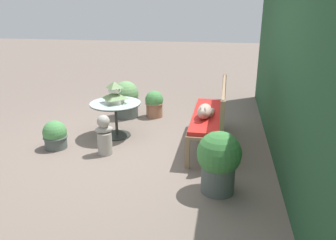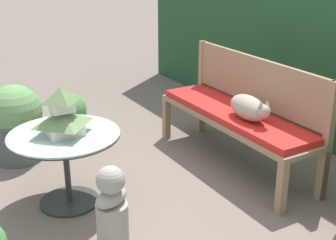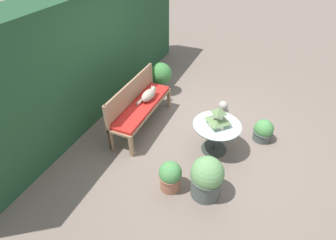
{
  "view_description": "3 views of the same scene",
  "coord_description": "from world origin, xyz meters",
  "views": [
    {
      "loc": [
        4.32,
        1.2,
        1.98
      ],
      "look_at": [
        -0.1,
        0.42,
        0.41
      ],
      "focal_mm": 35.0,
      "sensor_mm": 36.0,
      "label": 1
    },
    {
      "loc": [
        2.64,
        -1.36,
        1.82
      ],
      "look_at": [
        -0.2,
        0.3,
        0.56
      ],
      "focal_mm": 50.0,
      "sensor_mm": 36.0,
      "label": 2
    },
    {
      "loc": [
        -3.73,
        -1.03,
        3.23
      ],
      "look_at": [
        -0.46,
        0.37,
        0.47
      ],
      "focal_mm": 28.0,
      "sensor_mm": 36.0,
      "label": 3
    }
  ],
  "objects": [
    {
      "name": "potted_plant_patio_mid",
      "position": [
        1.04,
        1.18,
        0.38
      ],
      "size": [
        0.49,
        0.49,
        0.71
      ],
      "color": "#4C5651",
      "rests_on": "ground"
    },
    {
      "name": "foliage_hedge_back",
      "position": [
        0.0,
        2.33,
        1.14
      ],
      "size": [
        6.4,
        0.86,
        2.28
      ],
      "primitive_type": "cube",
      "color": "#234C2D",
      "rests_on": "ground"
    },
    {
      "name": "garden_bust",
      "position": [
        0.33,
        -0.4,
        0.27
      ],
      "size": [
        0.24,
        0.29,
        0.57
      ],
      "rotation": [
        0.0,
        0.0,
        -1.08
      ],
      "color": "#A39E93",
      "rests_on": "ground"
    },
    {
      "name": "potted_plant_hedge_corner",
      "position": [
        -1.41,
        -0.07,
        0.25
      ],
      "size": [
        0.34,
        0.34,
        0.5
      ],
      "color": "#9E664C",
      "rests_on": "ground"
    },
    {
      "name": "garden_bench",
      "position": [
        -0.25,
        0.98,
        0.43
      ],
      "size": [
        1.66,
        0.46,
        0.5
      ],
      "color": "#937556",
      "rests_on": "ground"
    },
    {
      "name": "potted_plant_table_near",
      "position": [
        -1.3,
        -0.59,
        0.34
      ],
      "size": [
        0.47,
        0.47,
        0.68
      ],
      "color": "#4C5651",
      "rests_on": "ground"
    },
    {
      "name": "bench_backrest",
      "position": [
        -0.25,
        1.19,
        0.67
      ],
      "size": [
        1.66,
        0.06,
        0.92
      ],
      "color": "#937556",
      "rests_on": "ground"
    },
    {
      "name": "patio_table",
      "position": [
        -0.35,
        -0.46,
        0.44
      ],
      "size": [
        0.79,
        0.79,
        0.56
      ],
      "color": "#2D332D",
      "rests_on": "ground"
    },
    {
      "name": "potted_plant_bench_left",
      "position": [
        0.25,
        -1.19,
        0.2
      ],
      "size": [
        0.35,
        0.35,
        0.42
      ],
      "color": "#4C5651",
      "rests_on": "ground"
    },
    {
      "name": "ground",
      "position": [
        0.0,
        0.0,
        0.0
      ],
      "size": [
        30.0,
        30.0,
        0.0
      ],
      "primitive_type": "plane",
      "color": "#75665B"
    },
    {
      "name": "cat",
      "position": [
        -0.04,
        0.95,
        0.59
      ],
      "size": [
        0.51,
        0.24,
        0.21
      ],
      "rotation": [
        0.0,
        0.0,
        -0.07
      ],
      "color": "#A89989",
      "rests_on": "garden_bench"
    },
    {
      "name": "pagoda_birdhouse",
      "position": [
        -0.35,
        -0.46,
        0.7
      ],
      "size": [
        0.33,
        0.33,
        0.34
      ],
      "color": "silver",
      "rests_on": "patio_table"
    }
  ]
}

